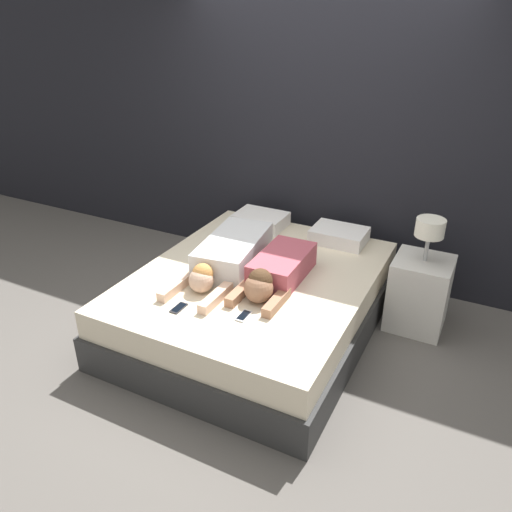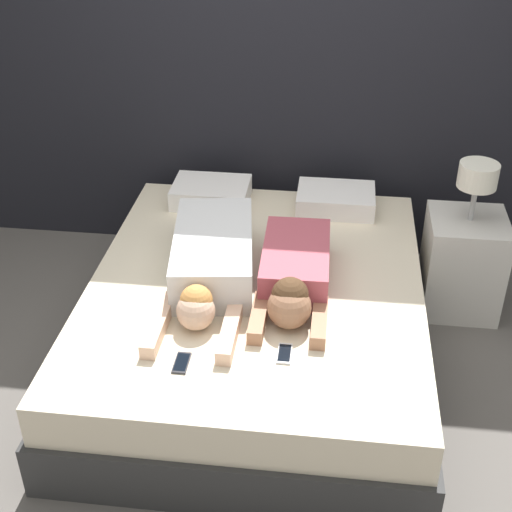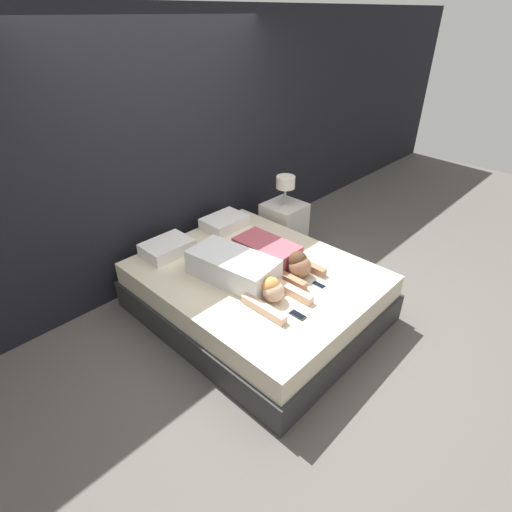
{
  "view_description": "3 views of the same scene",
  "coord_description": "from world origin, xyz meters",
  "px_view_note": "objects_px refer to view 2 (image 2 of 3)",
  "views": [
    {
      "loc": [
        1.53,
        -2.99,
        2.35
      ],
      "look_at": [
        0.0,
        0.0,
        0.64
      ],
      "focal_mm": 35.0,
      "sensor_mm": 36.0,
      "label": 1
    },
    {
      "loc": [
        0.37,
        -3.0,
        2.53
      ],
      "look_at": [
        0.0,
        0.0,
        0.64
      ],
      "focal_mm": 50.0,
      "sensor_mm": 36.0,
      "label": 2
    },
    {
      "loc": [
        -2.21,
        -2.11,
        2.52
      ],
      "look_at": [
        0.0,
        0.0,
        0.64
      ],
      "focal_mm": 28.0,
      "sensor_mm": 36.0,
      "label": 3
    }
  ],
  "objects_px": {
    "pillow_head_right": "(336,200)",
    "nightstand": "(463,259)",
    "person_left": "(211,262)",
    "pillow_head_left": "(211,193)",
    "cell_phone_right": "(284,354)",
    "cell_phone_left": "(182,363)",
    "person_right": "(294,275)",
    "bed": "(256,320)"
  },
  "relations": [
    {
      "from": "person_left",
      "to": "cell_phone_right",
      "type": "height_order",
      "value": "person_left"
    },
    {
      "from": "person_right",
      "to": "pillow_head_right",
      "type": "bearing_deg",
      "value": 78.67
    },
    {
      "from": "bed",
      "to": "nightstand",
      "type": "height_order",
      "value": "nightstand"
    },
    {
      "from": "person_left",
      "to": "cell_phone_right",
      "type": "bearing_deg",
      "value": -52.15
    },
    {
      "from": "cell_phone_left",
      "to": "bed",
      "type": "bearing_deg",
      "value": 70.43
    },
    {
      "from": "person_right",
      "to": "nightstand",
      "type": "bearing_deg",
      "value": 36.4
    },
    {
      "from": "pillow_head_left",
      "to": "nightstand",
      "type": "height_order",
      "value": "nightstand"
    },
    {
      "from": "person_left",
      "to": "bed",
      "type": "bearing_deg",
      "value": 4.41
    },
    {
      "from": "nightstand",
      "to": "pillow_head_left",
      "type": "bearing_deg",
      "value": 171.79
    },
    {
      "from": "pillow_head_right",
      "to": "cell_phone_right",
      "type": "bearing_deg",
      "value": -97.46
    },
    {
      "from": "cell_phone_left",
      "to": "person_left",
      "type": "bearing_deg",
      "value": 88.82
    },
    {
      "from": "cell_phone_left",
      "to": "cell_phone_right",
      "type": "height_order",
      "value": "same"
    },
    {
      "from": "bed",
      "to": "pillow_head_right",
      "type": "relative_size",
      "value": 4.63
    },
    {
      "from": "pillow_head_right",
      "to": "nightstand",
      "type": "distance_m",
      "value": 0.82
    },
    {
      "from": "nightstand",
      "to": "person_left",
      "type": "bearing_deg",
      "value": -154.98
    },
    {
      "from": "bed",
      "to": "person_right",
      "type": "distance_m",
      "value": 0.41
    },
    {
      "from": "person_right",
      "to": "pillow_head_left",
      "type": "bearing_deg",
      "value": 122.36
    },
    {
      "from": "person_left",
      "to": "person_right",
      "type": "bearing_deg",
      "value": -7.4
    },
    {
      "from": "pillow_head_left",
      "to": "cell_phone_right",
      "type": "relative_size",
      "value": 3.35
    },
    {
      "from": "pillow_head_left",
      "to": "bed",
      "type": "bearing_deg",
      "value": -65.61
    },
    {
      "from": "pillow_head_left",
      "to": "person_left",
      "type": "distance_m",
      "value": 0.87
    },
    {
      "from": "person_left",
      "to": "person_right",
      "type": "distance_m",
      "value": 0.43
    },
    {
      "from": "pillow_head_right",
      "to": "cell_phone_left",
      "type": "distance_m",
      "value": 1.64
    },
    {
      "from": "cell_phone_right",
      "to": "person_left",
      "type": "bearing_deg",
      "value": 127.85
    },
    {
      "from": "pillow_head_left",
      "to": "person_right",
      "type": "distance_m",
      "value": 1.08
    },
    {
      "from": "person_left",
      "to": "pillow_head_right",
      "type": "bearing_deg",
      "value": 54.6
    },
    {
      "from": "person_left",
      "to": "person_right",
      "type": "height_order",
      "value": "person_right"
    },
    {
      "from": "pillow_head_left",
      "to": "pillow_head_right",
      "type": "xyz_separation_m",
      "value": [
        0.76,
        0.0,
        0.0
      ]
    },
    {
      "from": "pillow_head_left",
      "to": "cell_phone_left",
      "type": "relative_size",
      "value": 3.35
    },
    {
      "from": "bed",
      "to": "cell_phone_left",
      "type": "distance_m",
      "value": 0.77
    },
    {
      "from": "pillow_head_right",
      "to": "nightstand",
      "type": "relative_size",
      "value": 0.5
    },
    {
      "from": "nightstand",
      "to": "bed",
      "type": "bearing_deg",
      "value": -151.41
    },
    {
      "from": "cell_phone_left",
      "to": "nightstand",
      "type": "distance_m",
      "value": 1.9
    },
    {
      "from": "nightstand",
      "to": "cell_phone_left",
      "type": "bearing_deg",
      "value": -136.67
    },
    {
      "from": "pillow_head_right",
      "to": "nightstand",
      "type": "bearing_deg",
      "value": -16.14
    },
    {
      "from": "bed",
      "to": "cell_phone_right",
      "type": "height_order",
      "value": "cell_phone_right"
    },
    {
      "from": "person_left",
      "to": "cell_phone_left",
      "type": "xyz_separation_m",
      "value": [
        -0.01,
        -0.66,
        -0.1
      ]
    },
    {
      "from": "bed",
      "to": "cell_phone_right",
      "type": "bearing_deg",
      "value": -70.8
    },
    {
      "from": "bed",
      "to": "nightstand",
      "type": "distance_m",
      "value": 1.3
    },
    {
      "from": "bed",
      "to": "person_left",
      "type": "bearing_deg",
      "value": -175.59
    },
    {
      "from": "person_left",
      "to": "nightstand",
      "type": "xyz_separation_m",
      "value": [
        1.36,
        0.64,
        -0.28
      ]
    },
    {
      "from": "cell_phone_left",
      "to": "cell_phone_right",
      "type": "relative_size",
      "value": 1.0
    }
  ]
}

